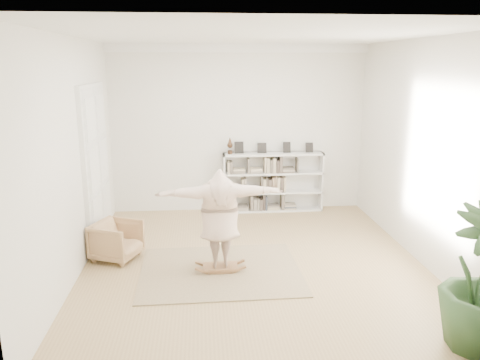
# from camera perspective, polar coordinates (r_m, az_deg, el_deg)

# --- Properties ---
(floor) EXTENTS (6.00, 6.00, 0.00)m
(floor) POSITION_cam_1_polar(r_m,az_deg,el_deg) (7.82, 1.66, -10.09)
(floor) COLOR #9C7E50
(floor) RESTS_ON ground
(room_shell) EXTENTS (6.00, 6.00, 6.00)m
(room_shell) POSITION_cam_1_polar(r_m,az_deg,el_deg) (10.07, -0.17, 15.80)
(room_shell) COLOR silver
(room_shell) RESTS_ON floor
(doors) EXTENTS (0.09, 1.78, 2.92)m
(doors) POSITION_cam_1_polar(r_m,az_deg,el_deg) (8.78, -17.09, 1.60)
(doors) COLOR white
(doors) RESTS_ON floor
(bookshelf) EXTENTS (2.20, 0.35, 1.64)m
(bookshelf) POSITION_cam_1_polar(r_m,az_deg,el_deg) (10.36, 4.00, -0.33)
(bookshelf) COLOR silver
(bookshelf) RESTS_ON floor
(armchair) EXTENTS (0.92, 0.91, 0.64)m
(armchair) POSITION_cam_1_polar(r_m,az_deg,el_deg) (8.14, -14.80, -7.14)
(armchair) COLOR tan
(armchair) RESTS_ON floor
(rug) EXTENTS (2.53, 2.03, 0.02)m
(rug) POSITION_cam_1_polar(r_m,az_deg,el_deg) (7.54, -2.41, -10.98)
(rug) COLOR tan
(rug) RESTS_ON floor
(rocker_board) EXTENTS (0.55, 0.33, 0.12)m
(rocker_board) POSITION_cam_1_polar(r_m,az_deg,el_deg) (7.51, -2.42, -10.55)
(rocker_board) COLOR brown
(rocker_board) RESTS_ON rug
(person) EXTENTS (1.93, 0.55, 1.57)m
(person) POSITION_cam_1_polar(r_m,az_deg,el_deg) (7.20, -2.49, -4.41)
(person) COLOR beige
(person) RESTS_ON rocker_board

